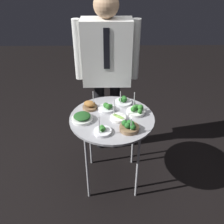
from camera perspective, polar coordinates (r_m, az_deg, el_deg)
ground_plane at (r=2.50m, az=0.00°, el=-14.79°), size 8.00×8.00×0.00m
serving_cart at (r=2.06m, az=0.00°, el=-2.32°), size 0.69×0.69×0.71m
bowl_asparagus_mid_right at (r=2.00m, az=1.39°, el=-1.29°), size 0.13×0.13×0.17m
bowl_broccoli_front_right at (r=2.11m, az=-1.18°, el=1.02°), size 0.14×0.14×0.07m
bowl_broccoli_center at (r=2.08m, az=5.60°, el=0.42°), size 0.16×0.16×0.17m
bowl_spinach_far_rim at (r=1.99m, az=-6.84°, el=-1.29°), size 0.17×0.17×0.06m
bowl_broccoli_back_left at (r=1.87m, az=3.96°, el=-3.34°), size 0.15×0.15×0.13m
bowl_broccoli_near_rim at (r=2.19m, az=2.58°, el=2.34°), size 0.15×0.15×0.14m
bowl_roast_front_left at (r=2.13m, az=-5.09°, el=1.52°), size 0.13×0.13×0.17m
bowl_broccoli_front_center at (r=1.85m, az=-2.18°, el=-4.28°), size 0.14×0.14×0.17m
waiter_figure at (r=2.32m, az=-1.19°, el=11.63°), size 0.59×0.22×1.59m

